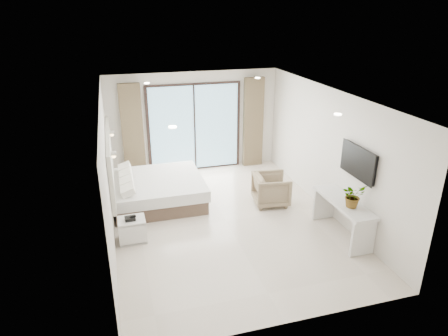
{
  "coord_description": "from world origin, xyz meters",
  "views": [
    {
      "loc": [
        -2.08,
        -7.18,
        4.24
      ],
      "look_at": [
        0.07,
        0.4,
        1.05
      ],
      "focal_mm": 32.0,
      "sensor_mm": 36.0,
      "label": 1
    }
  ],
  "objects_px": {
    "bed": "(157,190)",
    "armchair": "(271,188)",
    "console_desk": "(343,210)",
    "nightstand": "(132,230)"
  },
  "relations": [
    {
      "from": "bed",
      "to": "console_desk",
      "type": "height_order",
      "value": "console_desk"
    },
    {
      "from": "bed",
      "to": "console_desk",
      "type": "relative_size",
      "value": 1.29
    },
    {
      "from": "console_desk",
      "to": "armchair",
      "type": "xyz_separation_m",
      "value": [
        -0.81,
        1.68,
        -0.17
      ]
    },
    {
      "from": "console_desk",
      "to": "bed",
      "type": "bearing_deg",
      "value": 143.28
    },
    {
      "from": "bed",
      "to": "armchair",
      "type": "distance_m",
      "value": 2.64
    },
    {
      "from": "bed",
      "to": "nightstand",
      "type": "xyz_separation_m",
      "value": [
        -0.67,
        -1.55,
        -0.06
      ]
    },
    {
      "from": "bed",
      "to": "armchair",
      "type": "relative_size",
      "value": 2.61
    },
    {
      "from": "nightstand",
      "to": "console_desk",
      "type": "xyz_separation_m",
      "value": [
        4.0,
        -0.93,
        0.33
      ]
    },
    {
      "from": "nightstand",
      "to": "armchair",
      "type": "height_order",
      "value": "armchair"
    },
    {
      "from": "nightstand",
      "to": "armchair",
      "type": "bearing_deg",
      "value": 12.79
    }
  ]
}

